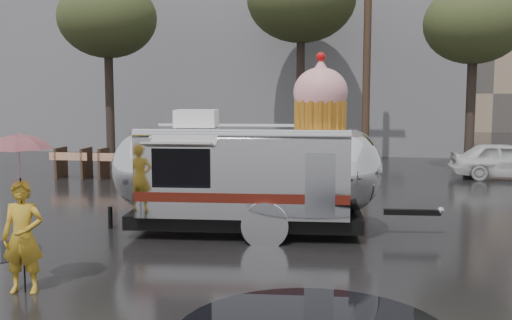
# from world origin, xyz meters

# --- Properties ---
(ground) EXTENTS (120.00, 120.00, 0.00)m
(ground) POSITION_xyz_m (0.00, 0.00, 0.00)
(ground) COLOR black
(ground) RESTS_ON ground
(grey_building) EXTENTS (22.00, 12.00, 13.00)m
(grey_building) POSITION_xyz_m (-4.00, 24.00, 6.50)
(grey_building) COLOR slate
(grey_building) RESTS_ON ground
(utility_pole) EXTENTS (1.60, 0.28, 9.00)m
(utility_pole) POSITION_xyz_m (2.50, 14.00, 4.62)
(utility_pole) COLOR #473323
(utility_pole) RESTS_ON ground
(tree_left) EXTENTS (3.64, 3.64, 6.95)m
(tree_left) POSITION_xyz_m (-7.00, 13.00, 5.48)
(tree_left) COLOR #382D26
(tree_left) RESTS_ON ground
(tree_right) EXTENTS (3.36, 3.36, 6.42)m
(tree_right) POSITION_xyz_m (6.00, 13.00, 5.06)
(tree_right) COLOR #382D26
(tree_right) RESTS_ON ground
(barricade_row) EXTENTS (4.30, 0.80, 1.00)m
(barricade_row) POSITION_xyz_m (-5.55, 9.96, 0.52)
(barricade_row) COLOR #473323
(barricade_row) RESTS_ON ground
(airstream_trailer) EXTENTS (6.84, 2.88, 3.69)m
(airstream_trailer) POSITION_xyz_m (0.00, 3.40, 1.29)
(airstream_trailer) COLOR silver
(airstream_trailer) RESTS_ON ground
(person_left) EXTENTS (0.63, 0.47, 1.61)m
(person_left) POSITION_xyz_m (-2.55, -0.76, 0.80)
(person_left) COLOR gold
(person_left) RESTS_ON ground
(umbrella_pink) EXTENTS (1.10, 1.10, 2.30)m
(umbrella_pink) POSITION_xyz_m (-2.55, -0.76, 1.92)
(umbrella_pink) COLOR #CC7681
(umbrella_pink) RESTS_ON ground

